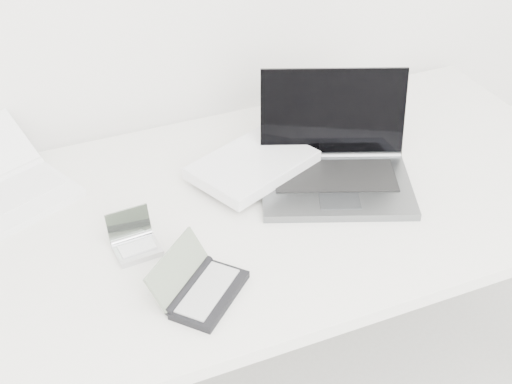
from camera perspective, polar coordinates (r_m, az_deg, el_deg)
name	(u,v)px	position (r m, az deg, el deg)	size (l,w,h in m)	color
desk	(261,217)	(1.63, 0.42, -2.01)	(1.60, 0.80, 0.73)	white
laptop_large	(302,165)	(1.66, 3.70, 2.17)	(0.54, 0.44, 0.23)	#5A5D60
netbook_open_white	(4,188)	(1.70, -19.50, 0.34)	(0.36, 0.38, 0.11)	white
pda_silver	(135,242)	(1.49, -9.69, -3.99)	(0.10, 0.10, 0.08)	silver
palmtop_charcoal	(201,288)	(1.37, -4.44, -7.66)	(0.21, 0.21, 0.08)	black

